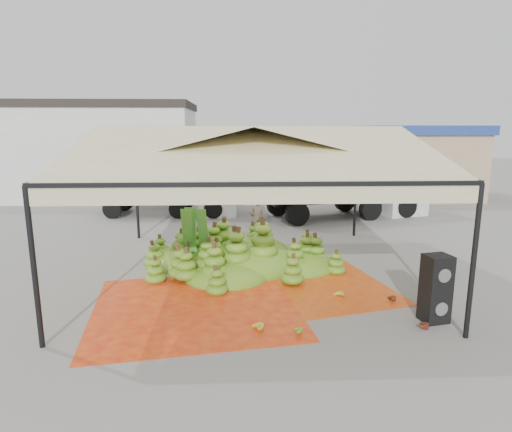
{
  "coord_description": "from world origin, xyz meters",
  "views": [
    {
      "loc": [
        -0.39,
        -11.41,
        3.96
      ],
      "look_at": [
        0.2,
        1.5,
        1.3
      ],
      "focal_mm": 30.0,
      "sensor_mm": 36.0,
      "label": 1
    }
  ],
  "objects_px": {
    "truck_left": "(176,187)",
    "banana_heap": "(242,244)",
    "vendor": "(257,220)",
    "truck_right": "(352,182)",
    "speaker_stack": "(436,289)"
  },
  "relations": [
    {
      "from": "truck_left",
      "to": "banana_heap",
      "type": "bearing_deg",
      "value": -66.52
    },
    {
      "from": "banana_heap",
      "to": "vendor",
      "type": "relative_size",
      "value": 3.64
    },
    {
      "from": "truck_left",
      "to": "truck_right",
      "type": "relative_size",
      "value": 0.81
    },
    {
      "from": "speaker_stack",
      "to": "vendor",
      "type": "relative_size",
      "value": 0.88
    },
    {
      "from": "speaker_stack",
      "to": "vendor",
      "type": "bearing_deg",
      "value": 106.43
    },
    {
      "from": "banana_heap",
      "to": "speaker_stack",
      "type": "relative_size",
      "value": 4.14
    },
    {
      "from": "speaker_stack",
      "to": "truck_right",
      "type": "xyz_separation_m",
      "value": [
        1.16,
        10.95,
        0.83
      ]
    },
    {
      "from": "banana_heap",
      "to": "truck_right",
      "type": "bearing_deg",
      "value": 53.98
    },
    {
      "from": "banana_heap",
      "to": "truck_right",
      "type": "distance_m",
      "value": 8.72
    },
    {
      "from": "banana_heap",
      "to": "truck_right",
      "type": "xyz_separation_m",
      "value": [
        5.1,
        7.01,
        0.91
      ]
    },
    {
      "from": "banana_heap",
      "to": "truck_left",
      "type": "xyz_separation_m",
      "value": [
        -2.99,
        7.74,
        0.67
      ]
    },
    {
      "from": "speaker_stack",
      "to": "truck_left",
      "type": "bearing_deg",
      "value": 109.55
    },
    {
      "from": "truck_left",
      "to": "vendor",
      "type": "bearing_deg",
      "value": -53.32
    },
    {
      "from": "banana_heap",
      "to": "truck_left",
      "type": "bearing_deg",
      "value": 111.1
    },
    {
      "from": "speaker_stack",
      "to": "truck_left",
      "type": "height_order",
      "value": "truck_left"
    }
  ]
}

